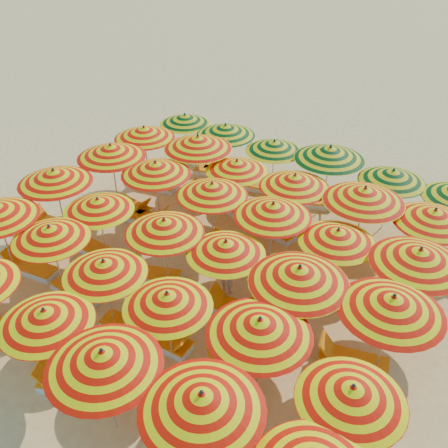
{
  "coord_description": "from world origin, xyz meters",
  "views": [
    {
      "loc": [
        6.82,
        -9.82,
        10.0
      ],
      "look_at": [
        0.0,
        0.5,
        1.6
      ],
      "focal_mm": 40.0,
      "sensor_mm": 36.0,
      "label": 1
    }
  ],
  "objects": [
    {
      "name": "ground",
      "position": [
        0.0,
        0.0,
        0.0
      ],
      "size": [
        120.0,
        120.0,
        0.0
      ],
      "primitive_type": "plane",
      "color": "#F5C66C",
      "rests_on": "ground"
    },
    {
      "name": "umbrella_2",
      "position": [
        -0.94,
        -5.32,
        2.04
      ],
      "size": [
        2.86,
        2.86,
        2.32
      ],
      "color": "silver",
      "rests_on": "ground"
    },
    {
      "name": "umbrella_3",
      "position": [
        1.15,
        -5.59,
        2.24
      ],
      "size": [
        3.11,
        3.11,
        2.55
      ],
      "color": "silver",
      "rests_on": "ground"
    },
    {
      "name": "umbrella_4",
      "position": [
        3.36,
        -5.31,
        2.25
      ],
      "size": [
        2.52,
        2.52,
        2.55
      ],
      "color": "silver",
      "rests_on": "ground"
    },
    {
      "name": "umbrella_7",
      "position": [
        -3.4,
        -3.08,
        2.06
      ],
      "size": [
        2.78,
        2.78,
        2.34
      ],
      "color": "silver",
      "rests_on": "ground"
    },
    {
      "name": "umbrella_8",
      "position": [
        -1.08,
        -3.33,
        2.04
      ],
      "size": [
        2.34,
        2.34,
        2.32
      ],
      "color": "silver",
      "rests_on": "ground"
    },
    {
      "name": "umbrella_9",
      "position": [
        0.97,
        -3.36,
        2.01
      ],
      "size": [
        2.48,
        2.48,
        2.28
      ],
      "color": "silver",
      "rests_on": "ground"
    },
    {
      "name": "umbrella_10",
      "position": [
        3.28,
        -3.08,
        2.2
      ],
      "size": [
        2.96,
        2.96,
        2.5
      ],
      "color": "silver",
      "rests_on": "ground"
    },
    {
      "name": "umbrella_11",
      "position": [
        5.54,
        -3.47,
        2.03
      ],
      "size": [
        2.61,
        2.61,
        2.31
      ],
      "color": "silver",
      "rests_on": "ground"
    },
    {
      "name": "umbrella_12",
      "position": [
        -5.57,
        -1.03,
        2.24
      ],
      "size": [
        3.11,
        3.11,
        2.54
      ],
      "color": "silver",
      "rests_on": "ground"
    },
    {
      "name": "umbrella_13",
      "position": [
        -3.42,
        -1.24,
        2.01
      ],
      "size": [
        2.32,
        2.32,
        2.29
      ],
      "color": "silver",
      "rests_on": "ground"
    },
    {
      "name": "umbrella_14",
      "position": [
        -0.91,
        -1.15,
        2.12
      ],
      "size": [
        2.4,
        2.4,
        2.41
      ],
      "color": "silver",
      "rests_on": "ground"
    },
    {
      "name": "umbrella_15",
      "position": [
        1.0,
        -0.92,
        2.02
      ],
      "size": [
        2.59,
        2.59,
        2.3
      ],
      "color": "silver",
      "rests_on": "ground"
    },
    {
      "name": "umbrella_16",
      "position": [
        3.26,
        -1.17,
        2.3
      ],
      "size": [
        2.96,
        2.96,
        2.62
      ],
      "color": "silver",
      "rests_on": "ground"
    },
    {
      "name": "umbrella_17",
      "position": [
        5.44,
        -0.91,
        2.27
      ],
      "size": [
        3.19,
        3.19,
        2.58
      ],
      "color": "silver",
      "rests_on": "ground"
    },
    {
      "name": "umbrella_18",
      "position": [
        -5.31,
        1.3,
        2.27
      ],
      "size": [
        3.03,
        3.03,
        2.58
      ],
      "color": "silver",
      "rests_on": "ground"
    },
    {
      "name": "umbrella_19",
      "position": [
        -3.24,
        1.26,
        2.21
      ],
      "size": [
        2.67,
        2.67,
        2.51
      ],
      "color": "silver",
      "rests_on": "ground"
    },
    {
      "name": "umbrella_20",
      "position": [
        -0.95,
        1.26,
        2.13
      ],
      "size": [
        2.91,
        2.91,
        2.42
      ],
      "color": "silver",
      "rests_on": "ground"
    },
    {
      "name": "umbrella_21",
      "position": [
        1.24,
        1.22,
        2.16
      ],
      "size": [
        2.47,
        2.47,
        2.46
      ],
      "color": "silver",
      "rests_on": "ground"
    },
    {
      "name": "umbrella_22",
      "position": [
        3.28,
        1.22,
        2.03
      ],
      "size": [
        2.52,
        2.52,
        2.31
      ],
      "color": "silver",
      "rests_on": "ground"
    },
    {
      "name": "umbrella_23",
      "position": [
        5.46,
        1.14,
        2.29
      ],
      "size": [
        2.85,
        2.85,
        2.6
      ],
      "color": "silver",
      "rests_on": "ground"
    },
    {
      "name": "umbrella_24",
      "position": [
        -5.53,
        3.31,
        2.18
      ],
      "size": [
        2.62,
        2.62,
        2.47
      ],
      "color": "silver",
      "rests_on": "ground"
    },
    {
      "name": "umbrella_25",
      "position": [
        -3.09,
        3.46,
        2.33
      ],
      "size": [
        2.68,
        2.68,
        2.65
      ],
      "color": "silver",
      "rests_on": "ground"
    },
    {
      "name": "umbrella_26",
      "position": [
        -1.24,
        3.18,
        2.03
      ],
      "size": [
        2.87,
        2.87,
        2.31
      ],
      "color": "silver",
      "rests_on": "ground"
    },
    {
      "name": "umbrella_27",
      "position": [
        0.98,
        3.14,
        2.14
      ],
      "size": [
        2.81,
        2.81,
        2.44
      ],
      "color": "silver",
      "rests_on": "ground"
    },
    {
      "name": "umbrella_28",
      "position": [
        3.24,
        3.26,
        2.32
      ],
      "size": [
        3.05,
        3.05,
        2.63
      ],
      "color": "silver",
      "rests_on": "ground"
    },
    {
      "name": "umbrella_29",
      "position": [
        5.26,
        3.49,
        2.15
      ],
      "size": [
        2.95,
        2.95,
        2.45
      ],
      "color": "silver",
      "rests_on": "ground"
    },
    {
      "name": "umbrella_30",
      "position": [
        -5.3,
        5.58,
        1.99
      ],
      "size": [
        2.57,
        2.57,
        2.27
      ],
      "color": "silver",
      "rests_on": "ground"
    },
    {
      "name": "umbrella_31",
      "position": [
        -3.08,
        5.27,
        2.16
      ],
      "size": [
        2.73,
        2.73,
        2.45
      ],
      "color": "silver",
      "rests_on": "ground"
    },
    {
      "name": "umbrella_32",
      "position": [
        -0.96,
        5.34,
        2.01
      ],
      "size": [
        2.38,
        2.38,
        2.29
      ],
      "color": "silver",
      "rests_on": "ground"
    },
    {
      "name": "umbrella_33",
      "position": [
        1.24,
        5.31,
        2.32
      ],
      "size": [
        2.54,
        2.54,
        2.64
      ],
      "color": "silver",
      "rests_on": "ground"
    },
    {
      "name": "umbrella_34",
      "position": [
        3.47,
        5.35,
        2.08
      ],
      "size": [
        2.89,
        2.89,
        2.36
      ],
      "color": "silver",
      "rests_on": "ground"
    },
    {
      "name": "lounger_2",
      "position": [
        -0.43,
        -5.4,
        0.15
      ],
      "size": [
        1.82,
        1.22,
        0.69
      ],
      "rotation": [
        0.0,
        0.0,
        3.55
      ],
      "color": "white",
      "rests_on": "ground"
    },
    {
      "name": "lounger_3",
      "position": [
        2.85,
        -5.11,
        0.15
      ],
      "size": [
        1.82,
        1.02,
        0.69
      ],
      "rotation": [
        0.0,
        0.0,
        0.27
      ],
      "color": "white",
      "rests_on": "ground"
    },
    {
      "name": "lounger_5",
      "position": [
        -4.89,
        -3.07,
        0.15
      ],
      "size": [
        1.8,
        0.85,
        0.69
      ],
      "rotation": [
        0.0,
        0.0,
        3.3
      ],
      "color": "white",
      "rests_on": "ground"
    },
    {
      "name": "lounger_6",
      "position": [
        -2.8,
        -3.04,
        0.15
      ],
      "size": [
        1.76,
        0.66,
        0.69
      ],
      "rotation": [
        0.0,
        0.0,
        -0.05
      ],
      "color": "white",
      "rests_on": "ground"
    },
    {
      "name": "lounger_7",
      "position": [
        -0.49,
        -3.22,
        0.15
      ],
      "size": [
        1.8,
        0.85,
        0.69
      ],
      "rotation": [
        0.0,
        0.0,
        0.16
      ],
      "color": "white",
      "rests_on": "ground"
    },
    {
      "name": "lounger_8",
      "position": [
        0.47,
        -3.11,
        0.15
      ],
      "size": [
        1.76,
        0.65,
        0.69
      ],
      "rotation": [
        0.0,
        0.0,
        0.04
      ],
      "color": "white",
      "rests_on": "ground"
    },
    {
      "name": "lounger_9",
      "position": [
        2.69,
        -3.15,
        0.15
      ],
      "size": [
        1.82,
        1.25,
        0.69
      ],
      "rotation": [
        0.0,
        0.0,
        2.71
      ],
      "color": "white",
      "rests_on": "ground"
    },
    {
      "name": "lounger_11",
      "position": [
        -6.16,
        -1.04,
        0.15
      ],
      "size": [
        1.8,
        0.83,
        0.69
      ],
      "rotation": [
        0.0,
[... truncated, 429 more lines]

